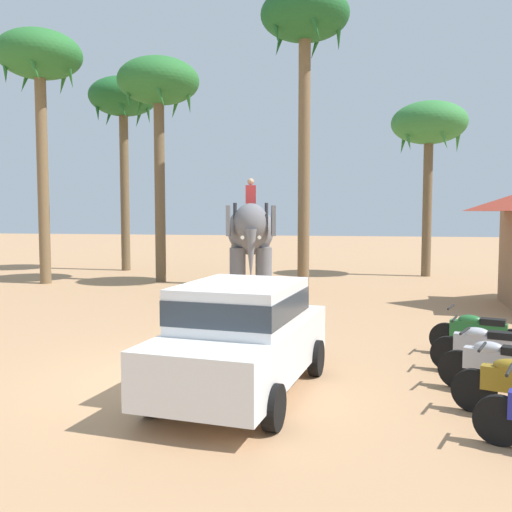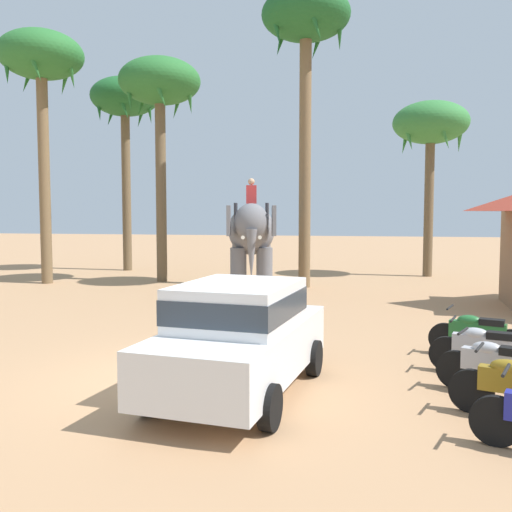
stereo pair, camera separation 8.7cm
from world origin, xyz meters
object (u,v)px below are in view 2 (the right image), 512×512
(car_sedan_foreground, at_px, (240,333))
(palm_tree_far_back, at_px, (306,28))
(palm_tree_left_of_road, at_px, (125,103))
(palm_tree_behind_elephant, at_px, (41,64))
(elephant_with_mahout, at_px, (251,235))
(motorcycle_mid_row, at_px, (497,365))
(palm_tree_leaning_seaward, at_px, (431,127))
(motorcycle_far_in_row, at_px, (477,333))
(motorcycle_fourth_in_row, at_px, (484,348))
(palm_tree_near_hut, at_px, (160,88))

(car_sedan_foreground, bearing_deg, palm_tree_far_back, 91.90)
(car_sedan_foreground, xyz_separation_m, palm_tree_left_of_road, (-9.45, 17.07, 6.99))
(car_sedan_foreground, height_order, palm_tree_behind_elephant, palm_tree_behind_elephant)
(car_sedan_foreground, relative_size, palm_tree_far_back, 0.40)
(elephant_with_mahout, xyz_separation_m, motorcycle_mid_row, (5.82, -9.97, -1.53))
(motorcycle_mid_row, xyz_separation_m, palm_tree_leaning_seaward, (0.65, 16.47, 5.94))
(motorcycle_mid_row, bearing_deg, motorcycle_far_in_row, 86.66)
(motorcycle_fourth_in_row, distance_m, palm_tree_behind_elephant, 19.10)
(car_sedan_foreground, xyz_separation_m, palm_tree_leaning_seaward, (4.45, 17.15, 5.48))
(car_sedan_foreground, relative_size, motorcycle_fourth_in_row, 2.44)
(car_sedan_foreground, distance_m, elephant_with_mahout, 10.90)
(palm_tree_near_hut, bearing_deg, palm_tree_behind_elephant, -161.42)
(car_sedan_foreground, bearing_deg, motorcycle_fourth_in_row, 24.81)
(palm_tree_far_back, bearing_deg, palm_tree_left_of_road, 153.37)
(palm_tree_behind_elephant, bearing_deg, motorcycle_mid_row, -37.81)
(elephant_with_mahout, xyz_separation_m, palm_tree_far_back, (1.61, 1.89, 7.40))
(motorcycle_fourth_in_row, bearing_deg, motorcycle_far_in_row, 84.72)
(palm_tree_far_back, relative_size, palm_tree_leaning_seaward, 1.43)
(motorcycle_far_in_row, relative_size, palm_tree_left_of_road, 0.19)
(motorcycle_fourth_in_row, xyz_separation_m, palm_tree_far_back, (-4.23, 10.78, 8.93))
(motorcycle_mid_row, relative_size, palm_tree_far_back, 0.16)
(motorcycle_fourth_in_row, relative_size, palm_tree_near_hut, 0.20)
(palm_tree_behind_elephant, relative_size, palm_tree_leaning_seaward, 1.29)
(palm_tree_far_back, bearing_deg, palm_tree_leaning_seaward, 43.48)
(elephant_with_mahout, bearing_deg, motorcycle_fourth_in_row, -56.68)
(elephant_with_mahout, height_order, palm_tree_leaning_seaward, palm_tree_leaning_seaward)
(palm_tree_behind_elephant, xyz_separation_m, palm_tree_leaning_seaward, (14.87, 5.44, -1.99))
(car_sedan_foreground, height_order, palm_tree_leaning_seaward, palm_tree_leaning_seaward)
(car_sedan_foreground, height_order, elephant_with_mahout, elephant_with_mahout)
(car_sedan_foreground, relative_size, motorcycle_far_in_row, 2.46)
(motorcycle_fourth_in_row, height_order, palm_tree_left_of_road, palm_tree_left_of_road)
(palm_tree_far_back, xyz_separation_m, palm_tree_leaning_seaward, (4.86, 4.61, -2.99))
(car_sedan_foreground, bearing_deg, elephant_with_mahout, 100.79)
(palm_tree_behind_elephant, bearing_deg, motorcycle_fourth_in_row, -34.94)
(motorcycle_fourth_in_row, distance_m, palm_tree_near_hut, 16.76)
(car_sedan_foreground, height_order, palm_tree_near_hut, palm_tree_near_hut)
(palm_tree_behind_elephant, bearing_deg, palm_tree_leaning_seaward, 20.09)
(palm_tree_behind_elephant, height_order, palm_tree_left_of_road, palm_tree_behind_elephant)
(elephant_with_mahout, xyz_separation_m, palm_tree_behind_elephant, (-8.40, 1.06, 6.41))
(motorcycle_mid_row, bearing_deg, palm_tree_left_of_road, 128.94)
(palm_tree_behind_elephant, distance_m, palm_tree_far_back, 10.09)
(motorcycle_mid_row, height_order, palm_tree_leaning_seaward, palm_tree_leaning_seaward)
(palm_tree_near_hut, bearing_deg, palm_tree_far_back, -5.81)
(motorcycle_far_in_row, xyz_separation_m, palm_tree_left_of_road, (-13.38, 14.09, 7.45))
(car_sedan_foreground, relative_size, motorcycle_mid_row, 2.52)
(elephant_with_mahout, distance_m, motorcycle_mid_row, 11.65)
(palm_tree_left_of_road, height_order, palm_tree_far_back, palm_tree_far_back)
(motorcycle_far_in_row, bearing_deg, elephant_with_mahout, 127.83)
(motorcycle_far_in_row, bearing_deg, motorcycle_mid_row, -93.34)
(elephant_with_mahout, relative_size, motorcycle_far_in_row, 2.30)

